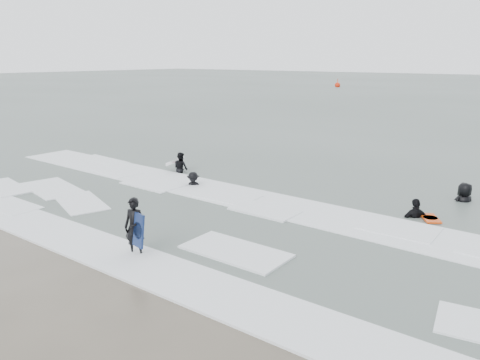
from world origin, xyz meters
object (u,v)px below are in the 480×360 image
Objects in this scene: surfer_wading at (181,173)px; surfer_centre at (136,255)px; surfer_right_near at (415,218)px; surfer_right_far at (463,202)px; surfer_breaker at (193,187)px; buoy at (337,85)px.

surfer_centre is at bearing 136.18° from surfer_wading.
surfer_right_near is 3.18m from surfer_right_far.
surfer_breaker is at bearing -26.50° from surfer_right_far.
buoy is (-30.40, 74.17, 0.42)m from surfer_centre.
surfer_right_far is 72.88m from buoy.
surfer_breaker is 72.92m from buoy.
surfer_right_far is at bearing -155.39° from surfer_wading.
buoy is at bearing -106.77° from surfer_right_near.
surfer_right_near is at bearing -61.62° from buoy.
surfer_centre reaches higher than surfer_breaker.
buoy reaches higher than surfer_wading.
surfer_centre is 9.67m from surfer_right_near.
surfer_right_far reaches higher than surfer_breaker.
surfer_right_near is 1.13× the size of buoy.
buoy is (-36.59, 63.04, 0.42)m from surfer_right_far.
surfer_wading is 11.19m from surfer_right_near.
buoy reaches higher than surfer_right_far.
buoy reaches higher than surfer_centre.
surfer_centre is 80.16m from buoy.
surfer_centre is at bearing 11.63° from surfer_right_near.
surfer_wading is 12.54m from surfer_right_far.
surfer_right_far is (9.89, 4.82, 0.00)m from surfer_breaker.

